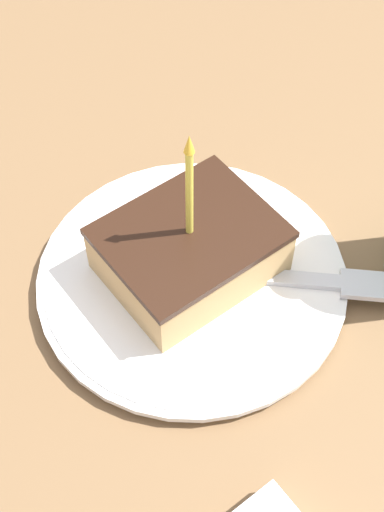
{
  "coord_description": "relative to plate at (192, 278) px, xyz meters",
  "views": [
    {
      "loc": [
        0.26,
        -0.19,
        0.44
      ],
      "look_at": [
        0.02,
        -0.01,
        0.03
      ],
      "focal_mm": 50.0,
      "sensor_mm": 36.0,
      "label": 1
    }
  ],
  "objects": [
    {
      "name": "ground_plane",
      "position": [
        -0.02,
        0.01,
        -0.03
      ],
      "size": [
        2.4,
        2.4,
        0.04
      ],
      "color": "brown",
      "rests_on": "ground"
    },
    {
      "name": "plate",
      "position": [
        0.0,
        0.0,
        0.0
      ],
      "size": [
        0.23,
        0.23,
        0.01
      ],
      "color": "white",
      "rests_on": "ground_plane"
    },
    {
      "name": "cake_slice",
      "position": [
        -0.01,
        0.0,
        0.03
      ],
      "size": [
        0.1,
        0.12,
        0.13
      ],
      "color": "tan",
      "rests_on": "plate"
    },
    {
      "name": "fork",
      "position": [
        0.06,
        0.06,
        0.01
      ],
      "size": [
        0.13,
        0.14,
        0.0
      ],
      "color": "silver",
      "rests_on": "plate"
    }
  ]
}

